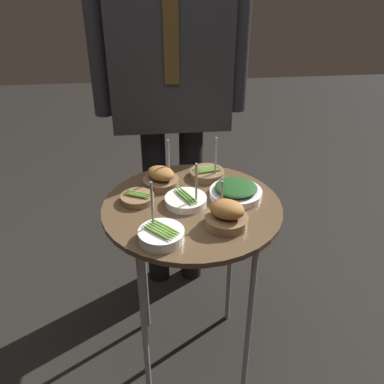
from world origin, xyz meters
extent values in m
plane|color=black|center=(0.00, 0.00, 0.00)|extent=(8.00, 8.00, 0.00)
cylinder|color=brown|center=(0.00, 0.00, 0.72)|extent=(0.59, 0.59, 0.02)
cylinder|color=gray|center=(0.18, -0.18, 0.35)|extent=(0.02, 0.02, 0.71)
cylinder|color=gray|center=(-0.18, -0.18, 0.35)|extent=(0.02, 0.02, 0.71)
cylinder|color=gray|center=(0.18, 0.18, 0.35)|extent=(0.02, 0.02, 0.71)
cylinder|color=gray|center=(-0.18, 0.18, 0.35)|extent=(0.02, 0.02, 0.71)
cylinder|color=silver|center=(-0.02, 0.01, 0.74)|extent=(0.14, 0.14, 0.02)
ellipsoid|color=#5B8938|center=(-0.01, 0.02, 0.76)|extent=(0.06, 0.11, 0.01)
ellipsoid|color=#5B8938|center=(-0.02, 0.01, 0.76)|extent=(0.06, 0.11, 0.01)
ellipsoid|color=#5B8938|center=(-0.03, 0.01, 0.76)|extent=(0.06, 0.11, 0.01)
cylinder|color=#939399|center=(0.01, -0.01, 0.81)|extent=(0.01, 0.01, 0.16)
cylinder|color=brown|center=(0.09, -0.12, 0.74)|extent=(0.13, 0.13, 0.03)
ellipsoid|color=#93602D|center=(0.09, -0.12, 0.79)|extent=(0.13, 0.13, 0.05)
cylinder|color=#939399|center=(0.08, -0.09, 0.80)|extent=(0.01, 0.01, 0.13)
cylinder|color=brown|center=(0.08, 0.19, 0.74)|extent=(0.12, 0.12, 0.03)
ellipsoid|color=olive|center=(0.08, 0.17, 0.76)|extent=(0.11, 0.03, 0.01)
ellipsoid|color=olive|center=(0.08, 0.18, 0.76)|extent=(0.11, 0.03, 0.01)
ellipsoid|color=olive|center=(0.07, 0.20, 0.76)|extent=(0.11, 0.03, 0.01)
ellipsoid|color=olive|center=(0.07, 0.21, 0.76)|extent=(0.11, 0.03, 0.01)
cylinder|color=#939399|center=(0.10, 0.17, 0.81)|extent=(0.01, 0.01, 0.16)
cylinder|color=brown|center=(-0.09, 0.14, 0.74)|extent=(0.13, 0.13, 0.03)
ellipsoid|color=#93602D|center=(-0.09, 0.14, 0.78)|extent=(0.13, 0.13, 0.04)
cylinder|color=#939399|center=(-0.07, 0.16, 0.81)|extent=(0.01, 0.01, 0.16)
cylinder|color=silver|center=(0.15, 0.04, 0.74)|extent=(0.18, 0.18, 0.02)
ellipsoid|color=#194219|center=(0.15, 0.04, 0.76)|extent=(0.14, 0.14, 0.02)
cylinder|color=white|center=(-0.11, -0.18, 0.74)|extent=(0.14, 0.14, 0.03)
ellipsoid|color=#7AA847|center=(-0.09, -0.16, 0.76)|extent=(0.09, 0.09, 0.01)
ellipsoid|color=#7AA847|center=(-0.10, -0.17, 0.76)|extent=(0.09, 0.09, 0.01)
ellipsoid|color=#7AA847|center=(-0.11, -0.18, 0.76)|extent=(0.09, 0.09, 0.01)
ellipsoid|color=#7AA847|center=(-0.12, -0.18, 0.76)|extent=(0.09, 0.09, 0.01)
ellipsoid|color=#7AA847|center=(-0.12, -0.19, 0.76)|extent=(0.09, 0.09, 0.01)
cylinder|color=#939399|center=(-0.13, -0.15, 0.82)|extent=(0.01, 0.01, 0.17)
cylinder|color=brown|center=(-0.18, 0.04, 0.74)|extent=(0.11, 0.11, 0.02)
ellipsoid|color=olive|center=(-0.17, 0.05, 0.76)|extent=(0.09, 0.05, 0.01)
ellipsoid|color=olive|center=(-0.18, 0.04, 0.76)|extent=(0.09, 0.05, 0.01)
ellipsoid|color=olive|center=(-0.18, 0.03, 0.76)|extent=(0.09, 0.05, 0.01)
cylinder|color=black|center=(-0.11, 0.49, 0.41)|extent=(0.10, 0.10, 0.82)
cylinder|color=black|center=(0.05, 0.49, 0.41)|extent=(0.10, 0.10, 0.82)
cube|color=#28282D|center=(-0.03, 0.49, 1.13)|extent=(0.46, 0.22, 0.62)
cube|color=#4C3819|center=(-0.03, 0.38, 1.21)|extent=(0.05, 0.01, 0.37)
cylinder|color=#28282D|center=(-0.30, 0.49, 1.16)|extent=(0.08, 0.08, 0.57)
cylinder|color=#28282D|center=(0.24, 0.49, 1.16)|extent=(0.08, 0.08, 0.57)
camera|label=1|loc=(-0.12, -1.18, 1.48)|focal=40.00mm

